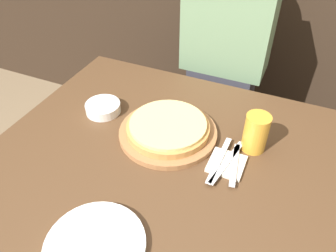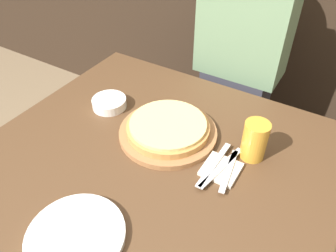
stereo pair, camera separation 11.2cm
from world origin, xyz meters
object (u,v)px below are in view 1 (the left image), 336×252
Objects in this scene: diner_person at (223,75)px; dinner_knife at (227,162)px; pizza_on_board at (168,129)px; dinner_plate at (95,246)px; side_bowl at (103,108)px; beer_glass at (256,131)px; spoon at (235,164)px; fork at (219,160)px.

dinner_knife is at bearing -73.09° from diner_person.
pizza_on_board is 1.34× the size of dinner_plate.
side_bowl is at bearing -120.10° from diner_person.
beer_glass is 0.13m from spoon.
side_bowl is at bearing 171.31° from spoon.
pizza_on_board is at bearing -4.72° from side_bowl.
fork is 0.66m from diner_person.
side_bowl reaches higher than dinner_knife.
pizza_on_board is 0.21m from fork.
fork is (0.20, 0.41, 0.01)m from dinner_plate.
pizza_on_board is at bearing 90.64° from dinner_plate.
beer_glass is 0.59m from dinner_plate.
diner_person is (-0.25, 0.52, -0.14)m from beer_glass.
beer_glass is 0.57m from side_bowl.
dinner_plate is 1.18× the size of fork.
dinner_plate is 1.04m from diner_person.
dinner_plate is 0.20× the size of diner_person.
fork is at bearing -16.00° from pizza_on_board.
side_bowl is 0.10× the size of diner_person.
fork is (0.48, -0.08, -0.00)m from side_bowl.
dinner_plate is 1.94× the size of side_bowl.
spoon is (0.25, 0.41, 0.01)m from dinner_plate.
side_bowl is 0.64m from diner_person.
beer_glass is at bearing 3.20° from side_bowl.
diner_person reaches higher than spoon.
side_bowl is (-0.28, 0.49, 0.01)m from dinner_plate.
side_bowl is at bearing 170.89° from dinner_knife.
fork is at bearing -9.57° from side_bowl.
beer_glass reaches higher than spoon.
diner_person is at bearing 108.97° from spoon.
beer_glass is at bearing 61.60° from dinner_plate.
fork is 1.00× the size of dinner_knife.
spoon is (0.53, -0.08, -0.00)m from side_bowl.
dinner_knife is (0.51, -0.08, -0.00)m from side_bowl.
side_bowl is at bearing 170.43° from fork.
dinner_plate is 0.48m from spoon.
spoon is (0.02, 0.00, 0.00)m from dinner_knife.
dinner_knife is at bearing -116.99° from beer_glass.
dinner_plate is at bearing -121.42° from spoon.
diner_person is (0.04, 0.57, -0.09)m from pizza_on_board.
beer_glass is 0.62× the size of dinner_knife.
beer_glass is 0.72× the size of spoon.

